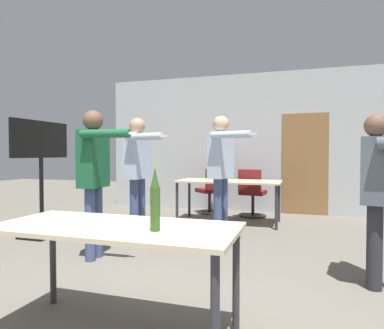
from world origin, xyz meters
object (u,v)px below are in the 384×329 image
(person_near_casual, at_px, (222,163))
(beer_bottle, at_px, (155,201))
(person_center_tall, at_px, (377,184))
(office_chair_near_pushed, at_px, (211,192))
(tv_screen, at_px, (41,164))
(person_far_watching, at_px, (95,168))
(person_right_polo, at_px, (138,164))
(office_chair_far_left, at_px, (252,195))

(person_near_casual, bearing_deg, beer_bottle, 21.71)
(person_center_tall, distance_m, office_chair_near_pushed, 4.12)
(tv_screen, bearing_deg, person_far_watching, -117.32)
(person_center_tall, bearing_deg, person_right_polo, -100.90)
(office_chair_near_pushed, distance_m, office_chair_far_left, 0.87)
(office_chair_near_pushed, distance_m, beer_bottle, 4.99)
(beer_bottle, bearing_deg, person_far_watching, 133.36)
(tv_screen, height_order, office_chair_far_left, tv_screen)
(office_chair_near_pushed, bearing_deg, person_center_tall, -96.97)
(person_right_polo, relative_size, office_chair_far_left, 1.89)
(person_near_casual, bearing_deg, office_chair_far_left, -170.77)
(person_right_polo, distance_m, office_chair_near_pushed, 2.32)
(person_right_polo, distance_m, office_chair_far_left, 2.54)
(office_chair_far_left, height_order, beer_bottle, beer_bottle)
(tv_screen, bearing_deg, office_chair_far_left, -48.28)
(tv_screen, relative_size, person_near_casual, 0.96)
(person_right_polo, relative_size, person_far_watching, 1.02)
(office_chair_far_left, relative_size, beer_bottle, 2.35)
(person_near_casual, relative_size, office_chair_near_pushed, 1.93)
(person_right_polo, bearing_deg, office_chair_far_left, 152.54)
(person_far_watching, relative_size, office_chair_far_left, 1.86)
(person_far_watching, bearing_deg, tv_screen, -119.75)
(person_near_casual, relative_size, office_chair_far_left, 1.92)
(person_near_casual, relative_size, person_right_polo, 1.01)
(office_chair_near_pushed, bearing_deg, tv_screen, -169.30)
(person_center_tall, xyz_separation_m, person_far_watching, (-2.96, -0.07, 0.11))
(person_near_casual, bearing_deg, tv_screen, -55.86)
(person_right_polo, bearing_deg, tv_screen, -61.68)
(person_right_polo, xyz_separation_m, office_chair_far_left, (1.44, 1.99, -0.64))
(person_near_casual, height_order, office_chair_far_left, person_near_casual)
(person_center_tall, distance_m, beer_bottle, 2.20)
(person_center_tall, bearing_deg, person_far_watching, -78.73)
(tv_screen, distance_m, person_center_tall, 4.40)
(office_chair_near_pushed, height_order, office_chair_far_left, office_chair_far_left)
(person_far_watching, relative_size, office_chair_near_pushed, 1.86)
(person_right_polo, distance_m, person_far_watching, 1.21)
(person_center_tall, height_order, office_chair_far_left, person_center_tall)
(person_center_tall, distance_m, office_chair_far_left, 3.54)
(person_right_polo, height_order, office_chair_near_pushed, person_right_polo)
(tv_screen, relative_size, office_chair_far_left, 1.84)
(person_center_tall, xyz_separation_m, beer_bottle, (-1.53, -1.58, -0.01))
(person_far_watching, xyz_separation_m, beer_bottle, (1.43, -1.51, -0.12))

